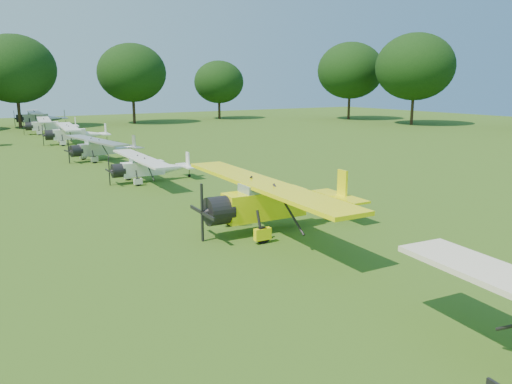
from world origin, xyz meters
The scene contains 8 objects.
ground centered at (0.00, 0.00, 0.00)m, with size 160.00×160.00×0.00m, color #2B4812.
tree_belt centered at (3.57, 0.16, 8.03)m, with size 137.36×130.27×14.52m.
aircraft_2 centered at (0.89, -3.58, 1.41)m, with size 7.69×12.23×2.41m.
aircraft_3 centered at (-0.06, 9.83, 1.04)m, with size 5.69×9.05×1.79m.
aircraft_4 centered at (-0.21, 20.72, 1.12)m, with size 6.19×9.80×1.92m.
aircraft_5 centered at (0.27, 33.33, 1.23)m, with size 6.71×10.69×2.10m.
aircraft_6 centered at (-0.05, 45.93, 1.19)m, with size 6.54×10.38×2.04m.
aircraft_7 centered at (0.86, 59.41, 1.36)m, with size 7.40×11.80×2.32m.
Camera 1 is at (-11.03, -21.21, 6.40)m, focal length 35.00 mm.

